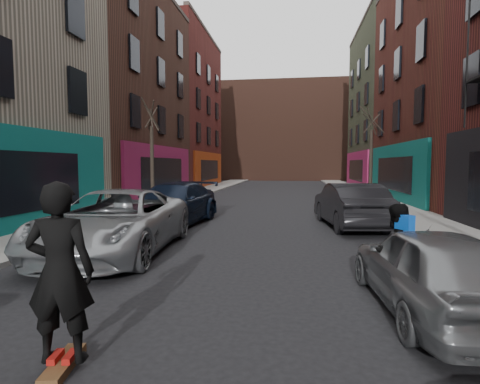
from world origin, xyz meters
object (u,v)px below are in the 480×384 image
(parked_right_end, at_px, (350,205))
(parked_left_end, at_px, (173,204))
(skateboarder, at_px, (60,272))
(parked_right_far, at_px, (432,269))
(skateboard, at_px, (63,364))
(parked_left_far, at_px, (116,222))
(tree_left_far, at_px, (152,143))
(pedestrian, at_px, (396,251))
(tree_right_far, at_px, (371,145))

(parked_right_end, bearing_deg, parked_left_end, -3.44)
(parked_left_end, height_order, skateboarder, skateboarder)
(parked_right_far, height_order, skateboard, parked_right_far)
(parked_left_far, height_order, skateboarder, skateboarder)
(tree_left_far, relative_size, skateboard, 8.12)
(parked_left_far, xyz_separation_m, skateboarder, (1.96, -5.24, 0.29))
(parked_right_end, bearing_deg, tree_left_far, -36.24)
(parked_right_far, height_order, skateboarder, skateboarder)
(parked_left_end, xyz_separation_m, pedestrian, (6.20, -6.92, 0.03))
(parked_left_far, bearing_deg, skateboard, -73.31)
(tree_right_far, distance_m, skateboarder, 22.82)
(parked_left_end, bearing_deg, skateboarder, -72.69)
(parked_right_far, xyz_separation_m, parked_right_end, (-0.06, 8.00, 0.12))
(parked_left_end, relative_size, skateboard, 6.80)
(tree_right_far, bearing_deg, skateboarder, -109.13)
(tree_left_far, distance_m, parked_right_far, 16.52)
(parked_left_end, relative_size, parked_right_end, 1.12)
(parked_right_end, xyz_separation_m, skateboard, (-4.56, -10.24, -0.75))
(tree_left_far, bearing_deg, parked_right_end, -28.63)
(skateboarder, bearing_deg, tree_right_far, -119.83)
(parked_right_end, relative_size, skateboarder, 2.44)
(parked_left_far, xyz_separation_m, skateboard, (1.96, -5.24, -0.76))
(parked_left_far, height_order, skateboard, parked_left_far)
(parked_right_end, bearing_deg, parked_left_far, 29.89)
(tree_right_far, bearing_deg, parked_right_far, -98.36)
(parked_right_far, bearing_deg, tree_left_far, -57.47)
(parked_right_end, relative_size, pedestrian, 3.01)
(skateboarder, bearing_deg, skateboard, 180.00)
(tree_left_far, xyz_separation_m, skateboarder, (4.96, -15.44, -2.28))
(parked_left_end, xyz_separation_m, skateboard, (1.96, -9.77, -0.74))
(tree_left_far, xyz_separation_m, skateboard, (4.96, -15.44, -3.33))
(parked_right_far, relative_size, pedestrian, 2.47)
(parked_left_far, relative_size, pedestrian, 3.60)
(parked_right_end, distance_m, skateboarder, 11.21)
(parked_right_end, xyz_separation_m, skateboarder, (-4.56, -10.24, 0.30))
(tree_right_far, bearing_deg, parked_left_end, -128.85)
(skateboard, distance_m, skateboarder, 1.05)
(skateboarder, bearing_deg, parked_right_end, -124.68)
(tree_right_far, relative_size, parked_right_far, 1.70)
(parked_right_end, bearing_deg, skateboard, 58.41)
(parked_right_far, bearing_deg, skateboarder, 22.49)
(parked_right_far, relative_size, skateboard, 5.00)
(parked_right_far, distance_m, skateboarder, 5.15)
(tree_right_far, relative_size, skateboarder, 3.40)
(parked_right_far, height_order, parked_right_end, parked_right_end)
(parked_left_end, height_order, skateboard, parked_left_end)
(pedestrian, bearing_deg, parked_left_far, -51.80)
(tree_left_far, bearing_deg, parked_left_far, -73.61)
(parked_right_far, bearing_deg, tree_right_far, -101.82)
(skateboard, distance_m, pedestrian, 5.16)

